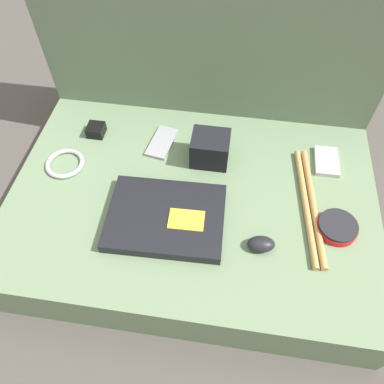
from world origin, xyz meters
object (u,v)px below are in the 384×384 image
charger_brick (96,130)px  camera_pouch (210,149)px  laptop (166,217)px  computer_mouse (261,244)px  speaker_puck (337,227)px  phone_silver (326,161)px  phone_black (162,142)px

charger_brick → camera_pouch: bearing=-8.2°
laptop → computer_mouse: bearing=-11.8°
laptop → speaker_puck: size_ratio=2.97×
phone_silver → charger_brick: charger_brick is taller
computer_mouse → phone_silver: computer_mouse is taller
laptop → charger_brick: size_ratio=5.87×
laptop → charger_brick: 0.39m
camera_pouch → speaker_puck: bearing=-28.8°
phone_silver → charger_brick: 0.70m
phone_silver → charger_brick: bearing=178.9°
charger_brick → laptop: bearing=-45.7°
phone_black → camera_pouch: 0.16m
phone_silver → camera_pouch: (-0.34, -0.04, 0.04)m
speaker_puck → camera_pouch: size_ratio=0.96×
laptop → speaker_puck: bearing=2.9°
camera_pouch → phone_silver: bearing=5.9°
laptop → computer_mouse: (0.25, -0.04, 0.00)m
laptop → computer_mouse: 0.25m
phone_silver → camera_pouch: size_ratio=1.01×
speaker_puck → laptop: bearing=-175.1°
charger_brick → computer_mouse: bearing=-31.9°
speaker_puck → phone_black: size_ratio=0.75×
phone_silver → laptop: bearing=-147.8°
phone_silver → computer_mouse: bearing=-120.0°
phone_silver → camera_pouch: bearing=-173.8°
laptop → camera_pouch: bearing=67.4°
phone_black → camera_pouch: bearing=-5.3°
phone_black → speaker_puck: bearing=-15.1°
laptop → phone_black: (-0.07, 0.27, -0.01)m
phone_silver → phone_black: (-0.49, 0.01, -0.00)m
speaker_puck → phone_black: speaker_puck is taller
computer_mouse → charger_brick: 0.61m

